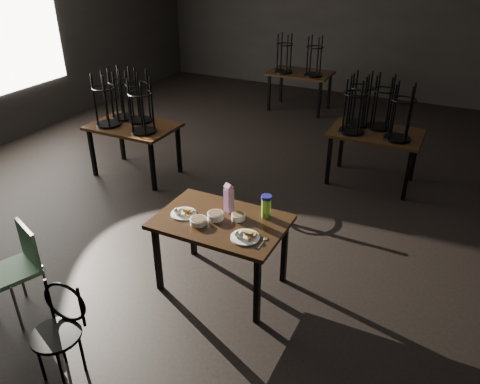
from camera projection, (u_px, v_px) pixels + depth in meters
The scene contains 15 objects.
room at pixel (265, 23), 4.44m from camera, with size 12.00×12.04×3.22m.
main_table at pixel (221, 227), 4.34m from camera, with size 1.20×0.80×0.75m.
plate_left at pixel (183, 212), 4.38m from camera, with size 0.24×0.24×0.08m.
plate_right at pixel (245, 236), 4.03m from camera, with size 0.26×0.26×0.08m.
bowl_near at pixel (215, 216), 4.31m from camera, with size 0.15×0.15×0.06m.
bowl_far at pixel (238, 216), 4.31m from camera, with size 0.13×0.13×0.05m.
bowl_big at pixel (198, 221), 4.24m from camera, with size 0.16×0.16×0.05m.
juice_carton at pixel (229, 199), 4.38m from camera, with size 0.09×0.09×0.29m.
water_bottle at pixel (266, 206), 4.30m from camera, with size 0.10×0.10×0.22m.
spoon at pixel (265, 240), 4.02m from camera, with size 0.04×0.18×0.01m.
bentwood_chair at pixel (60, 325), 3.52m from camera, with size 0.39×0.38×0.79m.
school_chair at pixel (19, 263), 4.12m from camera, with size 0.51×0.51×0.85m.
bg_table_left at pixel (131, 121), 6.51m from camera, with size 1.20×0.80×1.48m.
bg_table_right at pixel (374, 128), 6.27m from camera, with size 1.20×0.80×1.48m.
bg_table_far at pixel (300, 73), 9.09m from camera, with size 1.20×0.80×1.48m.
Camera 1 is at (1.79, -4.29, 3.02)m, focal length 35.00 mm.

